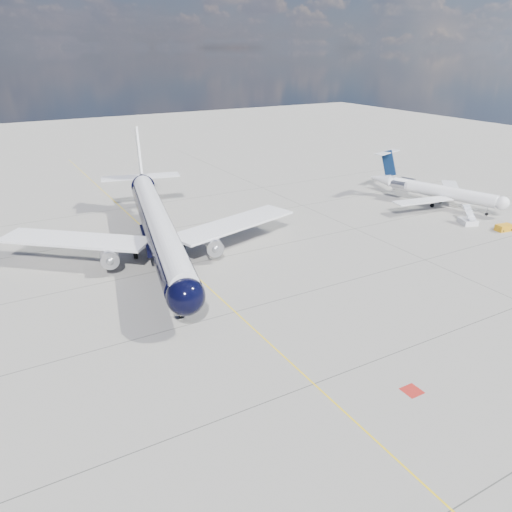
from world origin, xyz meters
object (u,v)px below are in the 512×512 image
object	(u,v)px
regional_jet	(433,190)
service_tug	(504,228)
main_airliner	(157,224)
boarding_stair	(468,221)

from	to	relation	value
regional_jet	service_tug	xyz separation A→B (m)	(-1.35, -16.25, -2.37)
main_airliner	boarding_stair	bearing A→B (deg)	-2.12
main_airliner	boarding_stair	xyz separation A→B (m)	(49.62, -12.89, -4.07)
boarding_stair	service_tug	size ratio (longest dim) A/B	1.25
main_airliner	regional_jet	xyz separation A→B (m)	(53.29, -1.81, -1.78)
main_airliner	regional_jet	bearing A→B (deg)	10.49
regional_jet	service_tug	size ratio (longest dim) A/B	9.24
regional_jet	main_airliner	bearing A→B (deg)	160.30
boarding_stair	main_airliner	bearing A→B (deg)	-172.26
main_airliner	regional_jet	size ratio (longest dim) A/B	1.96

